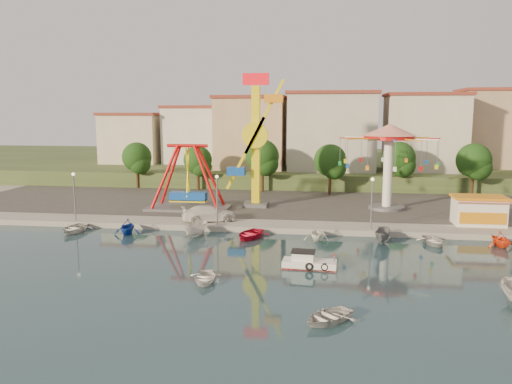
% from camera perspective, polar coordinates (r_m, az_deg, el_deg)
% --- Properties ---
extents(ground, '(200.00, 200.00, 0.00)m').
position_cam_1_polar(ground, '(39.89, 2.99, -8.95)').
color(ground, '#132B36').
rests_on(ground, ground).
extents(quay_deck, '(200.00, 100.00, 0.60)m').
position_cam_1_polar(quay_deck, '(100.60, 5.96, 2.11)').
color(quay_deck, '#9E998E').
rests_on(quay_deck, ground).
extents(asphalt_pad, '(90.00, 28.00, 0.01)m').
position_cam_1_polar(asphalt_pad, '(68.90, 5.09, -0.80)').
color(asphalt_pad, '#4C4944').
rests_on(asphalt_pad, quay_deck).
extents(hill_terrace, '(200.00, 60.00, 3.00)m').
position_cam_1_polar(hill_terrace, '(105.43, 6.05, 3.07)').
color(hill_terrace, '#384C26').
rests_on(hill_terrace, ground).
extents(pirate_ship_ride, '(10.00, 5.00, 8.00)m').
position_cam_1_polar(pirate_ship_ride, '(61.50, -7.78, 1.54)').
color(pirate_ship_ride, '#59595E').
rests_on(pirate_ship_ride, quay_deck).
extents(kamikaze_tower, '(5.24, 3.10, 16.50)m').
position_cam_1_polar(kamikaze_tower, '(62.01, 0.18, 5.55)').
color(kamikaze_tower, '#59595E').
rests_on(kamikaze_tower, quay_deck).
extents(wave_swinger, '(11.60, 11.60, 10.40)m').
position_cam_1_polar(wave_swinger, '(62.55, 14.94, 4.95)').
color(wave_swinger, '#59595E').
rests_on(wave_swinger, quay_deck).
extents(booth_left, '(5.40, 3.78, 3.08)m').
position_cam_1_polar(booth_left, '(57.61, 24.10, -1.91)').
color(booth_left, white).
rests_on(booth_left, quay_deck).
extents(lamp_post_0, '(0.14, 0.14, 5.00)m').
position_cam_1_polar(lamp_post_0, '(58.32, -20.02, -0.61)').
color(lamp_post_0, '#59595E').
rests_on(lamp_post_0, quay_deck).
extents(lamp_post_1, '(0.14, 0.14, 5.00)m').
position_cam_1_polar(lamp_post_1, '(52.83, -4.47, -1.04)').
color(lamp_post_1, '#59595E').
rests_on(lamp_post_1, quay_deck).
extents(lamp_post_2, '(0.14, 0.14, 5.00)m').
position_cam_1_polar(lamp_post_2, '(51.89, 13.08, -1.43)').
color(lamp_post_2, '#59595E').
rests_on(lamp_post_2, quay_deck).
extents(tree_0, '(4.60, 4.60, 7.19)m').
position_cam_1_polar(tree_0, '(80.55, -13.46, 3.90)').
color(tree_0, '#382314').
rests_on(tree_0, quay_deck).
extents(tree_1, '(4.35, 4.35, 6.80)m').
position_cam_1_polar(tree_1, '(76.82, -6.67, 3.64)').
color(tree_1, '#382314').
rests_on(tree_1, quay_deck).
extents(tree_2, '(5.02, 5.02, 7.85)m').
position_cam_1_polar(tree_2, '(74.47, 0.73, 4.09)').
color(tree_2, '#382314').
rests_on(tree_2, quay_deck).
extents(tree_3, '(4.68, 4.68, 7.32)m').
position_cam_1_polar(tree_3, '(72.51, 8.47, 3.57)').
color(tree_3, '#382314').
rests_on(tree_3, quay_deck).
extents(tree_4, '(4.86, 4.86, 7.60)m').
position_cam_1_polar(tree_4, '(76.26, 16.00, 3.73)').
color(tree_4, '#382314').
rests_on(tree_4, quay_deck).
extents(tree_5, '(4.83, 4.83, 7.54)m').
position_cam_1_polar(tree_5, '(76.58, 23.63, 3.32)').
color(tree_5, '#382314').
rests_on(tree_5, quay_deck).
extents(building_0, '(9.26, 9.53, 11.87)m').
position_cam_1_polar(building_0, '(91.53, -15.82, 6.56)').
color(building_0, beige).
rests_on(building_0, hill_terrace).
extents(building_1, '(12.33, 9.01, 8.63)m').
position_cam_1_polar(building_1, '(92.63, -7.57, 5.84)').
color(building_1, silver).
rests_on(building_1, hill_terrace).
extents(building_2, '(11.95, 9.28, 11.23)m').
position_cam_1_polar(building_2, '(90.57, 0.61, 6.67)').
color(building_2, tan).
rests_on(building_2, hill_terrace).
extents(building_3, '(12.59, 10.50, 9.20)m').
position_cam_1_polar(building_3, '(86.80, 9.47, 5.78)').
color(building_3, beige).
rests_on(building_3, hill_terrace).
extents(building_4, '(10.75, 9.23, 9.24)m').
position_cam_1_polar(building_4, '(91.56, 17.90, 5.64)').
color(building_4, beige).
rests_on(building_4, hill_terrace).
extents(building_5, '(12.77, 10.96, 11.21)m').
position_cam_1_polar(building_5, '(92.98, 26.26, 5.81)').
color(building_5, tan).
rests_on(building_5, hill_terrace).
extents(cabin_motorboat, '(4.37, 1.89, 1.51)m').
position_cam_1_polar(cabin_motorboat, '(40.55, 5.97, -8.09)').
color(cabin_motorboat, white).
rests_on(cabin_motorboat, ground).
extents(rowboat_a, '(2.84, 3.64, 0.69)m').
position_cam_1_polar(rowboat_a, '(37.34, -5.91, -9.70)').
color(rowboat_a, white).
rests_on(rowboat_a, ground).
extents(rowboat_b, '(4.28, 4.32, 0.73)m').
position_cam_1_polar(rowboat_b, '(30.78, 8.21, -13.87)').
color(rowboat_b, silver).
rests_on(rowboat_b, ground).
extents(van, '(6.34, 4.46, 1.70)m').
position_cam_1_polar(van, '(54.73, -5.38, -2.46)').
color(van, white).
rests_on(van, quay_deck).
extents(moored_boat_0, '(2.95, 4.09, 0.84)m').
position_cam_1_polar(moored_boat_0, '(55.39, -20.11, -3.93)').
color(moored_boat_0, silver).
rests_on(moored_boat_0, ground).
extents(moored_boat_1, '(3.01, 3.38, 1.62)m').
position_cam_1_polar(moored_boat_1, '(52.85, -14.49, -3.83)').
color(moored_boat_1, '#12349E').
rests_on(moored_boat_1, ground).
extents(moored_boat_2, '(2.51, 4.10, 1.49)m').
position_cam_1_polar(moored_boat_2, '(50.61, -6.90, -4.25)').
color(moored_boat_2, silver).
rests_on(moored_boat_2, ground).
extents(moored_boat_3, '(4.12, 4.90, 0.87)m').
position_cam_1_polar(moored_boat_3, '(49.60, -0.73, -4.82)').
color(moored_boat_3, red).
rests_on(moored_boat_3, ground).
extents(moored_boat_4, '(2.64, 3.01, 1.50)m').
position_cam_1_polar(moored_boat_4, '(49.01, 6.91, -4.68)').
color(moored_boat_4, white).
rests_on(moored_boat_4, ground).
extents(moored_boat_5, '(2.14, 3.82, 1.39)m').
position_cam_1_polar(moored_boat_5, '(49.36, 14.30, -4.86)').
color(moored_boat_5, slate).
rests_on(moored_boat_5, ground).
extents(moored_boat_6, '(3.07, 3.92, 0.74)m').
position_cam_1_polar(moored_boat_6, '(50.20, 19.63, -5.26)').
color(moored_boat_6, silver).
rests_on(moored_boat_6, ground).
extents(moored_boat_7, '(3.18, 3.45, 1.51)m').
position_cam_1_polar(moored_boat_7, '(51.69, 26.17, -4.83)').
color(moored_boat_7, '#F54215').
rests_on(moored_boat_7, ground).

